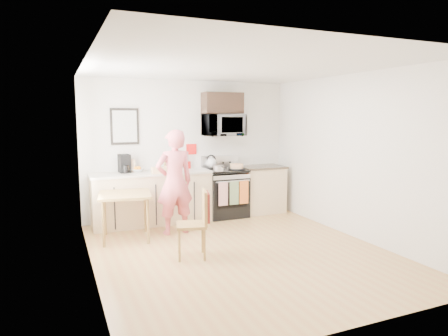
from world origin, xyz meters
name	(u,v)px	position (x,y,z in m)	size (l,w,h in m)	color
floor	(240,252)	(0.00, 0.00, 0.00)	(4.60, 4.60, 0.00)	#AD7743
back_wall	(189,149)	(0.00, 2.30, 1.30)	(4.00, 0.04, 2.60)	silver
front_wall	(353,189)	(0.00, -2.30, 1.30)	(4.00, 0.04, 2.60)	silver
left_wall	(89,169)	(-2.00, 0.00, 1.30)	(0.04, 4.60, 2.60)	silver
right_wall	(354,156)	(2.00, 0.00, 1.30)	(0.04, 4.60, 2.60)	silver
ceiling	(240,66)	(0.00, 0.00, 2.60)	(4.00, 4.60, 0.04)	silver
window	(87,144)	(-1.96, 0.80, 1.55)	(0.06, 1.40, 1.50)	silver
cabinet_left	(152,199)	(-0.80, 2.00, 0.45)	(2.10, 0.60, 0.90)	tan
countertop_left	(151,173)	(-0.80, 2.00, 0.92)	(2.14, 0.64, 0.04)	beige
cabinet_right	(261,190)	(1.43, 2.00, 0.45)	(0.84, 0.60, 0.90)	tan
countertop_right	(262,167)	(1.43, 2.00, 0.92)	(0.88, 0.64, 0.04)	black
range	(225,194)	(0.63, 1.98, 0.44)	(0.76, 0.70, 1.16)	black
microwave	(223,125)	(0.63, 2.08, 1.76)	(0.76, 0.51, 0.42)	#B8B8BD
upper_cabinet	(222,103)	(0.63, 2.12, 2.18)	(0.76, 0.35, 0.40)	black
wall_art	(125,126)	(-1.20, 2.28, 1.75)	(0.50, 0.04, 0.65)	black
wall_trivet	(191,149)	(0.05, 2.28, 1.30)	(0.20, 0.02, 0.20)	red
person	(174,182)	(-0.59, 1.24, 0.86)	(0.63, 0.41, 1.72)	#C13540
dining_table	(125,199)	(-1.40, 1.24, 0.65)	(0.78, 0.78, 0.74)	brown
chair	(201,214)	(-0.58, 0.02, 0.60)	(0.52, 0.49, 0.94)	brown
knife_block	(168,165)	(-0.48, 2.08, 1.04)	(0.09, 0.12, 0.20)	brown
utensil_crock	(188,162)	(-0.04, 2.22, 1.07)	(0.11, 0.11, 0.32)	red
fruit_bowl	(138,169)	(-1.01, 2.13, 0.98)	(0.29, 0.29, 0.11)	white
milk_carton	(133,165)	(-1.10, 2.14, 1.06)	(0.09, 0.09, 0.24)	tan
coffee_maker	(125,164)	(-1.25, 2.12, 1.09)	(0.21, 0.28, 0.32)	black
bread_bag	(160,170)	(-0.69, 1.78, 1.00)	(0.31, 0.14, 0.11)	#DAB372
cake	(237,167)	(0.81, 1.85, 0.97)	(0.31, 0.31, 0.10)	black
kettle	(211,162)	(0.42, 2.18, 1.04)	(0.21, 0.21, 0.27)	white
pot	(219,168)	(0.40, 1.75, 0.97)	(0.20, 0.33, 0.10)	#B8B8BD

